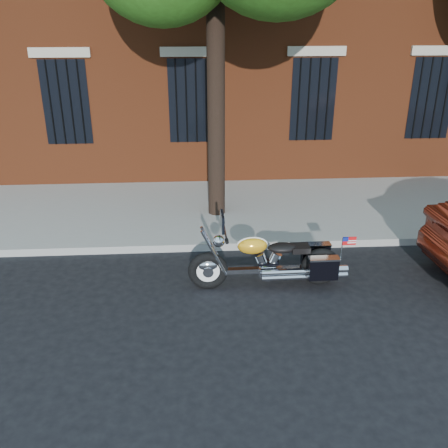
{
  "coord_description": "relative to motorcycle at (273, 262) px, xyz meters",
  "views": [
    {
      "loc": [
        0.02,
        -7.27,
        4.32
      ],
      "look_at": [
        0.53,
        0.8,
        0.78
      ],
      "focal_mm": 40.0,
      "sensor_mm": 36.0,
      "label": 1
    }
  ],
  "objects": [
    {
      "name": "curb",
      "position": [
        -1.28,
        1.45,
        -0.38
      ],
      "size": [
        40.0,
        0.16,
        0.15
      ],
      "primitive_type": "cube",
      "color": "gray",
      "rests_on": "ground"
    },
    {
      "name": "motorcycle",
      "position": [
        0.0,
        0.0,
        0.0
      ],
      "size": [
        2.66,
        0.77,
        1.34
      ],
      "rotation": [
        0.0,
        0.0,
        0.01
      ],
      "color": "black",
      "rests_on": "ground"
    },
    {
      "name": "sidewalk",
      "position": [
        -1.28,
        3.33,
        -0.38
      ],
      "size": [
        40.0,
        3.6,
        0.15
      ],
      "primitive_type": "cube",
      "color": "gray",
      "rests_on": "ground"
    },
    {
      "name": "ground",
      "position": [
        -1.28,
        0.07,
        -0.45
      ],
      "size": [
        120.0,
        120.0,
        0.0
      ],
      "primitive_type": "plane",
      "color": "black",
      "rests_on": "ground"
    }
  ]
}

